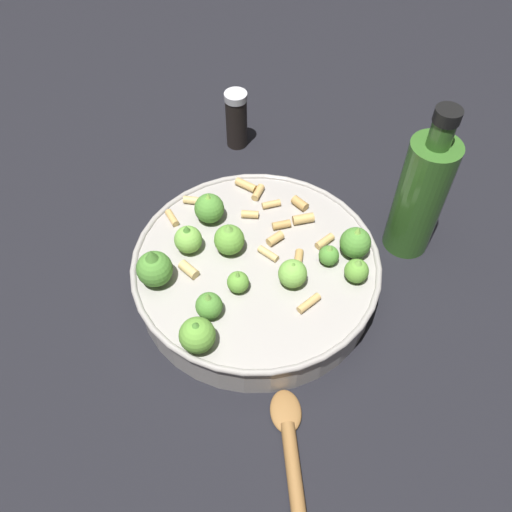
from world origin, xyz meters
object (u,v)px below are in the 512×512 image
(pepper_shaker, at_px, (238,119))
(olive_oil_bottle, at_px, (421,195))
(wooden_spoon, at_px, (293,468))
(cooking_pan, at_px, (254,270))

(pepper_shaker, relative_size, olive_oil_bottle, 0.43)
(olive_oil_bottle, height_order, wooden_spoon, olive_oil_bottle)
(cooking_pan, relative_size, olive_oil_bottle, 1.40)
(cooking_pan, height_order, olive_oil_bottle, olive_oil_bottle)
(wooden_spoon, bearing_deg, olive_oil_bottle, 55.05)
(pepper_shaker, bearing_deg, wooden_spoon, -88.95)
(wooden_spoon, bearing_deg, cooking_pan, 93.58)
(cooking_pan, distance_m, pepper_shaker, 0.30)
(cooking_pan, height_order, pepper_shaker, cooking_pan)
(cooking_pan, distance_m, wooden_spoon, 0.25)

